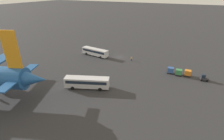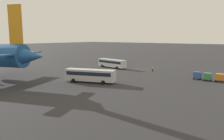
% 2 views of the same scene
% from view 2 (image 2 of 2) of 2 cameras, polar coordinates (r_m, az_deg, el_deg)
% --- Properties ---
extents(ground_plane, '(600.00, 600.00, 0.00)m').
position_cam_2_polar(ground_plane, '(77.52, 7.38, 0.22)').
color(ground_plane, '#2D2D30').
extents(shuttle_bus_near, '(12.37, 4.04, 3.11)m').
position_cam_2_polar(shuttle_bus_near, '(80.04, -0.03, 1.91)').
color(shuttle_bus_near, silver).
rests_on(shuttle_bus_near, ground).
extents(shuttle_bus_far, '(12.78, 7.08, 3.28)m').
position_cam_2_polar(shuttle_bus_far, '(54.55, -5.74, -1.22)').
color(shuttle_bus_far, silver).
rests_on(shuttle_bus_far, ground).
extents(worker_person, '(0.38, 0.38, 1.74)m').
position_cam_2_polar(worker_person, '(72.90, 10.56, 0.30)').
color(worker_person, '#1E1E2D').
rests_on(worker_person, ground).
extents(cargo_cart_orange, '(2.15, 1.87, 2.06)m').
position_cam_2_polar(cargo_cart_orange, '(61.60, 26.31, -1.68)').
color(cargo_cart_orange, '#38383D').
rests_on(cargo_cart_orange, ground).
extents(cargo_cart_green, '(2.15, 1.87, 2.06)m').
position_cam_2_polar(cargo_cart_green, '(61.45, 23.70, -1.53)').
color(cargo_cart_green, '#38383D').
rests_on(cargo_cart_green, ground).
extents(cargo_cart_blue, '(2.15, 1.87, 2.06)m').
position_cam_2_polar(cargo_cart_blue, '(62.56, 21.42, -1.23)').
color(cargo_cart_blue, '#38383D').
rests_on(cargo_cart_blue, ground).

